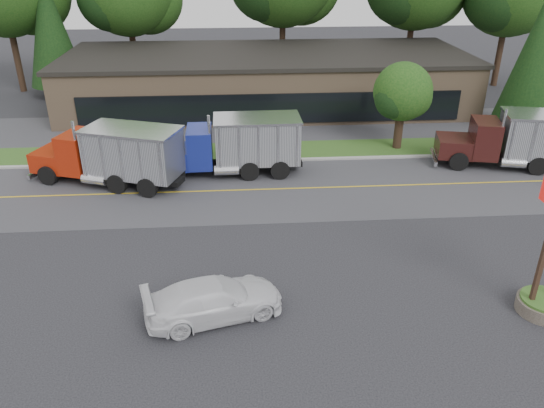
{
  "coord_description": "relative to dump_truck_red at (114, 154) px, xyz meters",
  "views": [
    {
      "loc": [
        -0.69,
        -17.66,
        12.43
      ],
      "look_at": [
        0.83,
        3.58,
        1.8
      ],
      "focal_mm": 35.0,
      "sensor_mm": 36.0,
      "label": 1
    }
  ],
  "objects": [
    {
      "name": "dump_truck_red",
      "position": [
        0.0,
        0.0,
        0.0
      ],
      "size": [
        8.99,
        5.21,
        3.36
      ],
      "rotation": [
        0.0,
        0.0,
        2.8
      ],
      "color": "black",
      "rests_on": "ground"
    },
    {
      "name": "strip_mall",
      "position": [
        9.46,
        15.6,
        0.19
      ],
      "size": [
        32.0,
        12.0,
        4.0
      ],
      "primitive_type": "cube",
      "color": "#927459",
      "rests_on": "ground"
    },
    {
      "name": "road",
      "position": [
        7.46,
        -1.4,
        -1.81
      ],
      "size": [
        60.0,
        8.0,
        0.02
      ],
      "primitive_type": "cube",
      "color": "#4B4B4F",
      "rests_on": "ground"
    },
    {
      "name": "tree_verge",
      "position": [
        17.52,
        4.64,
        1.79
      ],
      "size": [
        3.97,
        3.73,
        5.66
      ],
      "color": "#382619",
      "rests_on": "ground"
    },
    {
      "name": "far_parking",
      "position": [
        7.46,
        9.6,
        -1.81
      ],
      "size": [
        60.0,
        7.0,
        0.02
      ],
      "primitive_type": "cube",
      "color": "#4B4B4F",
      "rests_on": "ground"
    },
    {
      "name": "evergreen_left",
      "position": [
        -8.54,
        19.6,
        4.02
      ],
      "size": [
        4.67,
        4.67,
        10.61
      ],
      "color": "#382619",
      "rests_on": "ground"
    },
    {
      "name": "ground",
      "position": [
        7.46,
        -10.4,
        -1.81
      ],
      "size": [
        140.0,
        140.0,
        0.0
      ],
      "primitive_type": "plane",
      "color": "#3A3A40",
      "rests_on": "ground"
    },
    {
      "name": "dump_truck_maroon",
      "position": [
        23.99,
        0.8,
        0.0
      ],
      "size": [
        9.21,
        4.42,
        3.36
      ],
      "rotation": [
        0.0,
        0.0,
        2.92
      ],
      "color": "black",
      "rests_on": "ground"
    },
    {
      "name": "curb",
      "position": [
        7.46,
        2.8,
        -1.81
      ],
      "size": [
        60.0,
        0.3,
        0.12
      ],
      "primitive_type": "cube",
      "color": "#9E9E99",
      "rests_on": "ground"
    },
    {
      "name": "dump_truck_blue",
      "position": [
        6.83,
        1.1,
        -0.0
      ],
      "size": [
        8.53,
        2.79,
        3.36
      ],
      "rotation": [
        0.0,
        0.0,
        3.16
      ],
      "color": "black",
      "rests_on": "ground"
    },
    {
      "name": "grass_verge",
      "position": [
        7.46,
        4.6,
        -1.81
      ],
      "size": [
        60.0,
        3.4,
        0.03
      ],
      "primitive_type": "cube",
      "color": "#224D1A",
      "rests_on": "ground"
    },
    {
      "name": "evergreen_right",
      "position": [
        27.46,
        7.6,
        3.38
      ],
      "size": [
        4.16,
        4.16,
        9.45
      ],
      "color": "#382619",
      "rests_on": "ground"
    },
    {
      "name": "center_line",
      "position": [
        7.46,
        -1.4,
        -1.81
      ],
      "size": [
        60.0,
        0.12,
        0.01
      ],
      "primitive_type": "cube",
      "color": "gold",
      "rests_on": "ground"
    },
    {
      "name": "rally_car",
      "position": [
        5.78,
        -12.28,
        -1.08
      ],
      "size": [
        5.41,
        3.34,
        1.46
      ],
      "primitive_type": "imported",
      "rotation": [
        0.0,
        0.0,
        1.84
      ],
      "color": "silver",
      "rests_on": "ground"
    }
  ]
}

